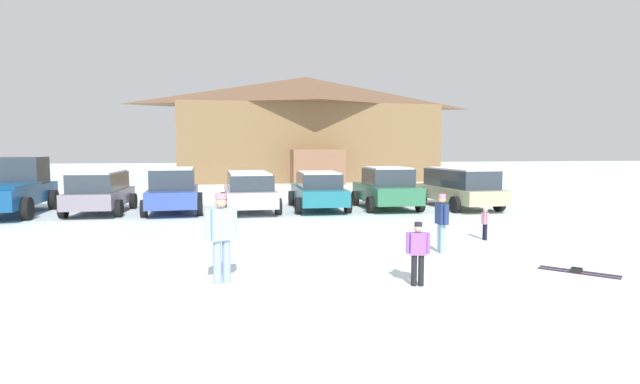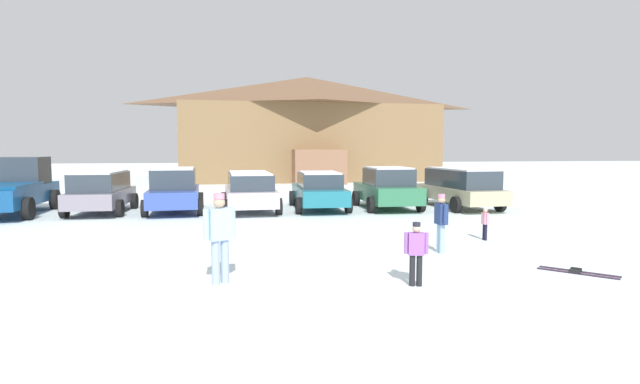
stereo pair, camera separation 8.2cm
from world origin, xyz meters
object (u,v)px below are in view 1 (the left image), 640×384
ski_lodge (306,128)px  pair_of_skis (578,272)px  parked_green_coupe (386,188)px  skier_teen_in_navy_coat (442,220)px  skier_child_in_purple_jacket (418,250)px  pickup_truck (12,188)px  parked_blue_hatchback (174,190)px  parked_grey_wagon (100,191)px  parked_teal_hatchback (318,190)px  skier_adult_in_blue_parka (221,233)px  skier_child_in_pink_snowsuit (485,222)px  parked_beige_suv (459,186)px  parked_silver_wagon (249,190)px

ski_lodge → pair_of_skis: 30.68m
parked_green_coupe → skier_teen_in_navy_coat: 8.67m
skier_teen_in_navy_coat → skier_child_in_purple_jacket: bearing=-120.7°
pickup_truck → skier_child_in_purple_jacket: bearing=-45.5°
parked_blue_hatchback → pair_of_skis: bearing=-50.3°
parked_green_coupe → pickup_truck: bearing=177.7°
ski_lodge → skier_child_in_purple_jacket: bearing=-93.9°
parked_grey_wagon → parked_teal_hatchback: size_ratio=0.88×
pickup_truck → skier_adult_in_blue_parka: size_ratio=3.23×
parked_green_coupe → skier_child_in_pink_snowsuit: 7.22m
parked_beige_suv → pair_of_skis: size_ratio=3.87×
parked_blue_hatchback → skier_adult_in_blue_parka: size_ratio=2.69×
parked_beige_suv → skier_child_in_purple_jacket: parked_beige_suv is taller
pickup_truck → skier_child_in_pink_snowsuit: (15.01, -7.77, -0.49)m
parked_green_coupe → parked_beige_suv: (3.09, -0.18, 0.04)m
parked_silver_wagon → skier_child_in_purple_jacket: size_ratio=4.16×
parked_grey_wagon → skier_teen_in_navy_coat: (9.99, -8.96, -0.08)m
parked_blue_hatchback → pair_of_skis: (9.21, -11.09, -0.85)m
parked_blue_hatchback → parked_teal_hatchback: parked_blue_hatchback is taller
parked_green_coupe → skier_adult_in_blue_parka: bearing=-121.0°
parked_teal_hatchback → parked_beige_suv: parked_beige_suv is taller
parked_green_coupe → pair_of_skis: (0.71, -10.83, -0.84)m
parked_green_coupe → ski_lodge: bearing=92.1°
ski_lodge → pickup_truck: 23.60m
parked_grey_wagon → skier_adult_in_blue_parka: 11.95m
ski_lodge → parked_grey_wagon: ski_lodge is taller
ski_lodge → parked_green_coupe: 19.82m
parked_blue_hatchback → parked_silver_wagon: parked_blue_hatchback is taller
ski_lodge → pickup_truck: size_ratio=3.70×
parked_blue_hatchback → parked_silver_wagon: 2.90m
skier_child_in_pink_snowsuit → pair_of_skis: 3.68m
parked_green_coupe → skier_adult_in_blue_parka: parked_green_coupe is taller
parked_teal_hatchback → skier_adult_in_blue_parka: size_ratio=2.81×
parked_grey_wagon → parked_beige_suv: 14.33m
ski_lodge → parked_beige_suv: (3.79, -19.72, -3.17)m
parked_blue_hatchback → parked_teal_hatchback: bearing=0.1°
skier_child_in_purple_jacket → skier_teen_in_navy_coat: skier_teen_in_navy_coat is taller
parked_blue_hatchback → parked_teal_hatchback: (5.69, 0.01, -0.08)m
parked_blue_hatchback → skier_teen_in_navy_coat: (7.25, -8.84, -0.07)m
pair_of_skis → parked_green_coupe: bearing=93.8°
parked_green_coupe → skier_child_in_pink_snowsuit: size_ratio=4.57×
skier_child_in_purple_jacket → pair_of_skis: 3.60m
parked_beige_suv → pickup_truck: (-17.50, 0.77, 0.09)m
parked_teal_hatchback → parked_beige_suv: size_ratio=0.96×
parked_blue_hatchback → skier_teen_in_navy_coat: parked_blue_hatchback is taller
ski_lodge → parked_teal_hatchback: ski_lodge is taller
parked_silver_wagon → parked_beige_suv: size_ratio=0.99×
pickup_truck → skier_child_in_pink_snowsuit: 16.91m
parked_teal_hatchback → parked_green_coupe: 2.82m
parked_green_coupe → skier_teen_in_navy_coat: bearing=-98.2°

